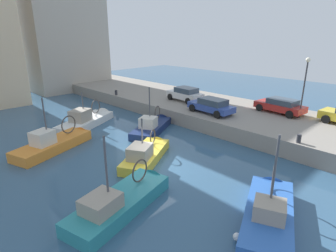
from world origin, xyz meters
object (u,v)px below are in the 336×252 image
fishing_boat_blue (268,216)px  fishing_boat_yellow (148,156)px  fishing_boat_teal (125,204)px  mooring_bollard_south (299,139)px  parked_car_red (280,105)px  mooring_bollard_mid (116,93)px  fishing_boat_navy (153,129)px  quay_streetlamp (305,78)px  fishing_boat_white (89,123)px  parked_car_white (185,94)px  fishing_boat_orange (58,146)px  parked_car_blue (211,105)px

fishing_boat_blue → fishing_boat_yellow: 8.44m
fishing_boat_teal → mooring_bollard_south: size_ratio=12.04×
fishing_boat_yellow → parked_car_red: fishing_boat_yellow is taller
mooring_bollard_mid → fishing_boat_navy: bearing=-106.3°
mooring_bollard_south → mooring_bollard_mid: (0.00, 20.00, 0.00)m
quay_streetlamp → fishing_boat_white: bearing=129.4°
fishing_boat_yellow → parked_car_white: fishing_boat_yellow is taller
parked_car_red → mooring_bollard_south: bearing=-146.6°
fishing_boat_orange → mooring_bollard_mid: (10.11, 7.21, 1.35)m
fishing_boat_orange → fishing_boat_teal: size_ratio=1.01×
fishing_boat_teal → fishing_boat_white: bearing=67.6°
fishing_boat_orange → fishing_boat_white: fishing_boat_orange is taller
fishing_boat_yellow → parked_car_blue: fishing_boat_yellow is taller
fishing_boat_orange → fishing_boat_white: bearing=37.1°
fishing_boat_blue → fishing_boat_orange: bearing=102.8°
fishing_boat_white → mooring_bollard_mid: (5.79, 3.95, 1.33)m
mooring_bollard_south → mooring_bollard_mid: bearing=90.0°
fishing_boat_white → parked_car_blue: (7.39, -8.00, 1.73)m
fishing_boat_yellow → parked_car_red: size_ratio=1.35×
fishing_boat_yellow → fishing_boat_white: bearing=84.4°
fishing_boat_navy → fishing_boat_yellow: fishing_boat_navy is taller
fishing_boat_orange → parked_car_white: fishing_boat_orange is taller
parked_car_red → parked_car_blue: size_ratio=1.02×
fishing_boat_orange → fishing_boat_teal: 9.12m
mooring_bollard_mid → parked_car_blue: bearing=-82.4°
fishing_boat_navy → mooring_bollard_south: 11.26m
fishing_boat_teal → parked_car_white: fishing_boat_teal is taller
mooring_bollard_mid → fishing_boat_teal: bearing=-123.7°
fishing_boat_orange → mooring_bollard_mid: bearing=35.5°
parked_car_red → mooring_bollard_mid: size_ratio=7.79×
fishing_boat_orange → fishing_boat_navy: 7.69m
parked_car_white → parked_car_blue: parked_car_white is taller
mooring_bollard_south → mooring_bollard_mid: size_ratio=1.00×
fishing_boat_navy → parked_car_blue: bearing=-33.3°
mooring_bollard_mid → fishing_boat_white: bearing=-145.7°
fishing_boat_white → fishing_boat_orange: bearing=-142.9°
quay_streetlamp → mooring_bollard_south: bearing=-159.5°
fishing_boat_teal → mooring_bollard_mid: fishing_boat_teal is taller
fishing_boat_blue → fishing_boat_white: 17.59m
mooring_bollard_south → fishing_boat_blue: bearing=-167.7°
fishing_boat_blue → mooring_bollard_south: size_ratio=11.84×
fishing_boat_blue → fishing_boat_yellow: size_ratio=1.12×
parked_car_white → fishing_boat_blue: bearing=-125.9°
fishing_boat_blue → parked_car_red: bearing=22.8°
fishing_boat_teal → parked_car_white: 16.94m
parked_car_red → quay_streetlamp: bearing=-97.2°
fishing_boat_navy → fishing_boat_orange: bearing=165.4°
fishing_boat_orange → mooring_bollard_south: 16.36m
fishing_boat_yellow → mooring_bollard_mid: bearing=62.9°
fishing_boat_orange → fishing_boat_yellow: size_ratio=1.16×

